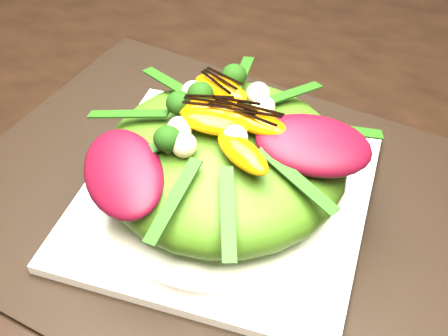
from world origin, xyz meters
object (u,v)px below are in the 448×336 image
at_px(lettuce_mound, 224,160).
at_px(dining_table, 427,172).
at_px(salad_bowl, 224,187).
at_px(plate_base, 224,197).
at_px(placemat, 224,202).
at_px(orange_segment, 223,114).

bearing_deg(lettuce_mound, dining_table, 38.30).
distance_m(salad_bowl, lettuce_mound, 0.03).
height_order(plate_base, lettuce_mound, lettuce_mound).
distance_m(placemat, salad_bowl, 0.02).
relative_size(salad_bowl, lettuce_mound, 1.14).
height_order(dining_table, lettuce_mound, dining_table).
bearing_deg(dining_table, orange_segment, -143.93).
bearing_deg(orange_segment, salad_bowl, -60.16).
bearing_deg(dining_table, placemat, -141.70).
bearing_deg(dining_table, plate_base, -141.70).
bearing_deg(dining_table, salad_bowl, -141.70).
height_order(placemat, salad_bowl, salad_bowl).
relative_size(dining_table, plate_base, 6.06).
xyz_separation_m(lettuce_mound, orange_segment, (-0.00, 0.01, 0.04)).
xyz_separation_m(placemat, plate_base, (0.00, 0.00, 0.01)).
height_order(salad_bowl, orange_segment, orange_segment).
bearing_deg(plate_base, orange_segment, 119.84).
relative_size(placemat, orange_segment, 8.80).
height_order(plate_base, orange_segment, orange_segment).
relative_size(dining_table, salad_bowl, 6.41).
distance_m(dining_table, orange_segment, 0.26).
distance_m(plate_base, salad_bowl, 0.01).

